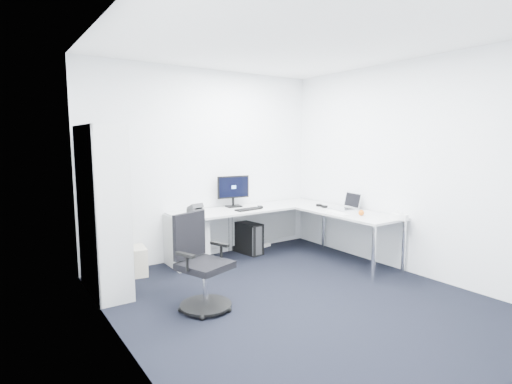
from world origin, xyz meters
TOP-DOWN VIEW (x-y plane):
  - ground at (0.00, 0.00)m, footprint 4.20×4.20m
  - ceiling at (0.00, 0.00)m, footprint 4.20×4.20m
  - wall_back at (0.00, 2.10)m, footprint 3.60×0.02m
  - wall_left at (-1.80, 0.00)m, footprint 0.02×4.20m
  - wall_right at (1.80, 0.00)m, footprint 0.02×4.20m
  - l_desk at (0.55, 1.40)m, footprint 2.45×1.37m
  - drawer_pedestal at (-0.47, 1.84)m, footprint 0.45×0.56m
  - bookshelf at (-1.62, 1.45)m, footprint 0.36×0.93m
  - task_chair at (-0.92, 0.39)m, footprint 0.69×0.69m
  - black_pc_tower at (0.55, 1.85)m, footprint 0.28×0.50m
  - beige_pc_tower at (-1.13, 1.83)m, footprint 0.22×0.39m
  - power_strip at (0.88, 1.97)m, footprint 0.39×0.14m
  - monitor at (0.35, 1.93)m, footprint 0.51×0.21m
  - black_keyboard at (0.39, 1.59)m, footprint 0.41×0.18m
  - mouse at (0.63, 1.64)m, footprint 0.08×0.10m
  - desk_phone at (-0.32, 1.84)m, footprint 0.20×0.20m
  - laptop at (1.50, 0.87)m, footprint 0.39×0.38m
  - white_keyboard at (1.24, 0.69)m, footprint 0.19×0.43m
  - headphones at (1.43, 1.19)m, footprint 0.16×0.22m
  - orange_fruit at (1.38, 0.40)m, footprint 0.08×0.08m
  - tissue_box at (1.57, -0.04)m, footprint 0.15×0.22m

SIDE VIEW (x-z plane):
  - ground at x=0.00m, z-range 0.00..0.00m
  - power_strip at x=0.88m, z-range 0.00..0.04m
  - beige_pc_tower at x=-1.13m, z-range 0.00..0.35m
  - black_pc_tower at x=0.55m, z-range 0.00..0.47m
  - drawer_pedestal at x=-0.47m, z-range 0.00..0.69m
  - l_desk at x=0.55m, z-range 0.00..0.72m
  - task_chair at x=-0.92m, z-range 0.00..0.97m
  - white_keyboard at x=1.24m, z-range 0.72..0.73m
  - black_keyboard at x=0.39m, z-range 0.72..0.74m
  - mouse at x=0.63m, z-range 0.72..0.75m
  - headphones at x=1.43m, z-range 0.72..0.77m
  - tissue_box at x=1.57m, z-range 0.72..0.79m
  - orange_fruit at x=1.38m, z-range 0.72..0.79m
  - desk_phone at x=-0.32m, z-range 0.72..0.84m
  - laptop at x=1.50m, z-range 0.72..0.96m
  - bookshelf at x=-1.62m, z-range 0.00..1.86m
  - monitor at x=0.35m, z-range 0.72..1.19m
  - wall_back at x=0.00m, z-range 0.00..2.70m
  - wall_left at x=-1.80m, z-range 0.00..2.70m
  - wall_right at x=1.80m, z-range 0.00..2.70m
  - ceiling at x=0.00m, z-range 2.70..2.70m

